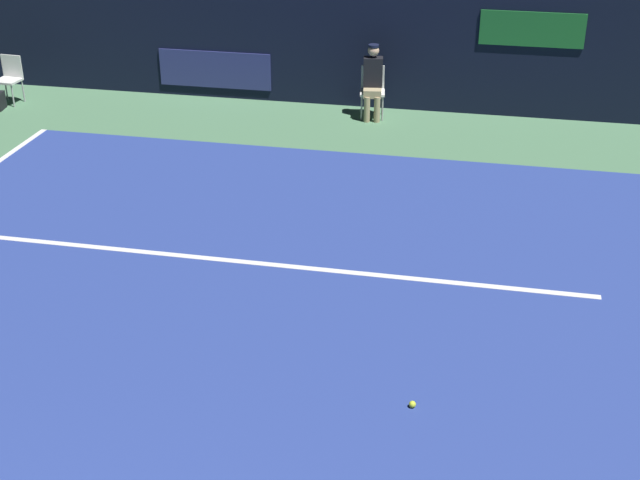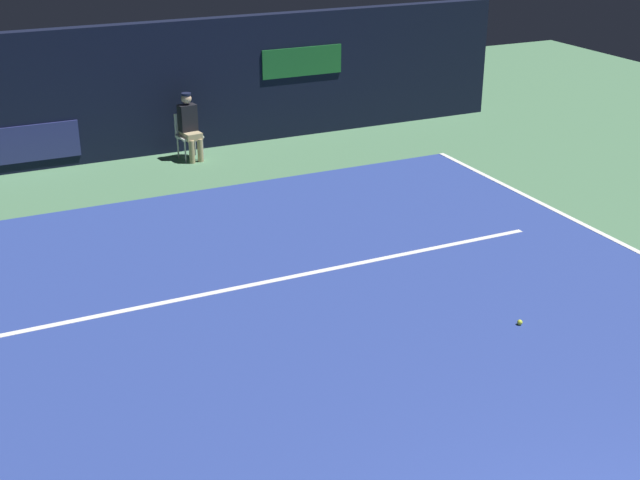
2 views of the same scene
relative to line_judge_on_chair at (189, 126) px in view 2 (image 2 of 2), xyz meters
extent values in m
plane|color=#4C7A56|center=(-0.42, -8.00, -0.69)|extent=(30.93, 30.93, 0.00)
cube|color=navy|center=(-0.42, -8.00, -0.68)|extent=(10.27, 12.30, 0.01)
cube|color=white|center=(-0.42, -5.85, -0.67)|extent=(8.01, 0.10, 0.01)
cube|color=black|center=(-0.42, 0.72, 0.61)|extent=(15.51, 0.30, 2.60)
cube|color=navy|center=(-3.13, 0.56, -0.14)|extent=(2.20, 0.04, 0.70)
cube|color=#1E6B2D|center=(2.69, 0.56, 0.91)|extent=(1.80, 0.04, 0.60)
cube|color=white|center=(0.00, 0.01, -0.23)|extent=(0.49, 0.46, 0.04)
cube|color=white|center=(-0.03, 0.21, 0.00)|extent=(0.42, 0.09, 0.42)
cylinder|color=#B2B2B7|center=(-0.16, -0.18, -0.46)|extent=(0.03, 0.03, 0.46)
cylinder|color=#B2B2B7|center=(0.21, -0.13, -0.46)|extent=(0.03, 0.03, 0.46)
cylinder|color=#B2B2B7|center=(-0.21, 0.16, -0.46)|extent=(0.03, 0.03, 0.46)
cylinder|color=#B2B2B7|center=(0.16, 0.21, -0.46)|extent=(0.03, 0.03, 0.46)
cube|color=tan|center=(0.01, -0.06, -0.19)|extent=(0.37, 0.44, 0.14)
cylinder|color=tan|center=(-0.05, -0.26, -0.46)|extent=(0.11, 0.11, 0.46)
cylinder|color=tan|center=(0.12, -0.23, -0.46)|extent=(0.11, 0.11, 0.46)
cube|color=black|center=(-0.01, 0.05, 0.14)|extent=(0.37, 0.27, 0.52)
sphere|color=#DBAD89|center=(-0.01, 0.05, 0.52)|extent=(0.20, 0.20, 0.20)
cylinder|color=#141933|center=(-0.01, 0.05, 0.61)|extent=(0.19, 0.19, 0.04)
sphere|color=#CCE033|center=(1.66, -8.34, -0.64)|extent=(0.07, 0.07, 0.07)
camera|label=1|loc=(2.17, -15.15, 4.54)|focal=49.45mm
camera|label=2|loc=(-4.67, -15.86, 4.56)|focal=48.31mm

